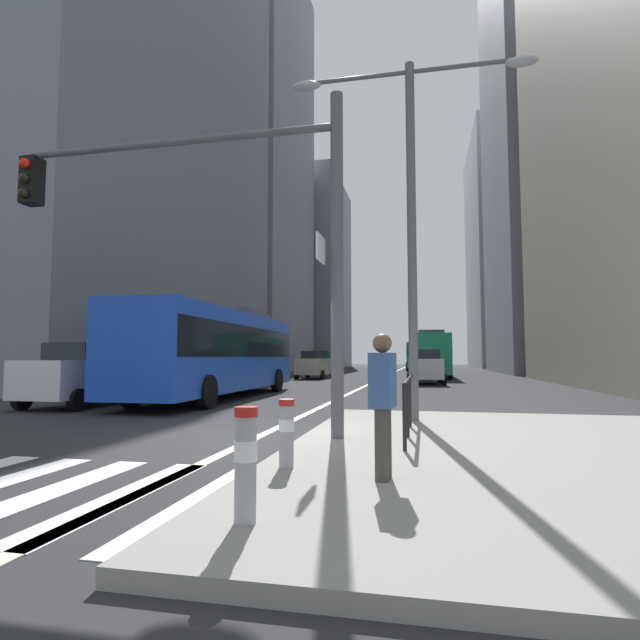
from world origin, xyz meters
The scene contains 21 objects.
ground_plane centered at (0.00, 20.00, 0.00)m, with size 160.00×160.00×0.00m, color #28282B.
median_island centered at (5.50, -1.00, 0.07)m, with size 9.00×10.00×0.15m, color gray.
crosswalk_stripes centered at (-1.00, -4.00, 0.01)m, with size 5.85×3.20×0.01m.
lane_centre_line centered at (0.00, 30.00, 0.01)m, with size 0.20×80.00×0.01m, color beige.
office_tower_left_near centered at (-16.00, 19.11, 24.38)m, with size 11.78×25.18×48.76m, color slate.
office_tower_left_mid centered at (-16.00, 45.00, 24.26)m, with size 10.01×18.05×48.52m, color gray.
office_tower_left_far centered at (-16.00, 65.60, 14.24)m, with size 13.70×19.02×28.48m, color gray.
office_tower_right_mid centered at (17.00, 43.15, 22.61)m, with size 13.87×18.88×45.22m, color gray.
office_tower_right_far centered at (17.00, 70.10, 17.28)m, with size 13.52×23.14×34.55m, color #9E9EA3.
city_bus_blue_oncoming centered at (-4.39, 8.39, 1.84)m, with size 2.87×11.74×3.40m.
sedan_white_oncoming centered at (-7.31, 4.86, 0.99)m, with size 2.05×4.30×1.94m.
city_bus_red_receding centered at (3.49, 29.73, 1.84)m, with size 2.79×11.23×3.40m.
city_bus_red_distant centered at (2.26, 50.05, 1.84)m, with size 2.90×10.95×3.40m.
car_oncoming_mid centered at (-4.58, 25.73, 0.99)m, with size 2.21×4.21×1.94m.
car_receding_near centered at (3.08, 19.98, 0.99)m, with size 2.20×4.23×1.94m.
traffic_signal_gantry centered at (-0.53, -0.61, 4.13)m, with size 6.48×0.65×6.00m.
street_lamp_post centered at (2.86, 2.07, 5.28)m, with size 5.50×0.32×8.00m.
bollard_front centered at (1.65, -5.00, 0.67)m, with size 0.20×0.20×0.94m.
bollard_left centered at (1.42, -2.94, 0.62)m, with size 0.20×0.20×0.84m.
pedestrian_railing centered at (2.80, 0.37, 0.86)m, with size 0.06×3.87×0.98m.
pedestrian_waiting centered at (2.64, -3.30, 1.05)m, with size 0.30×0.41×1.62m.
Camera 1 is at (3.11, -8.98, 1.50)m, focal length 28.07 mm.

